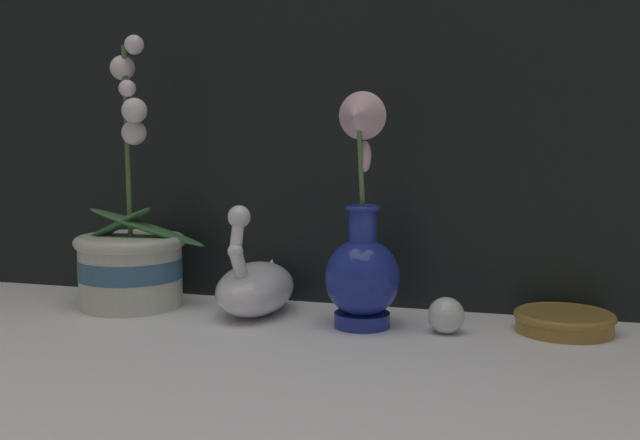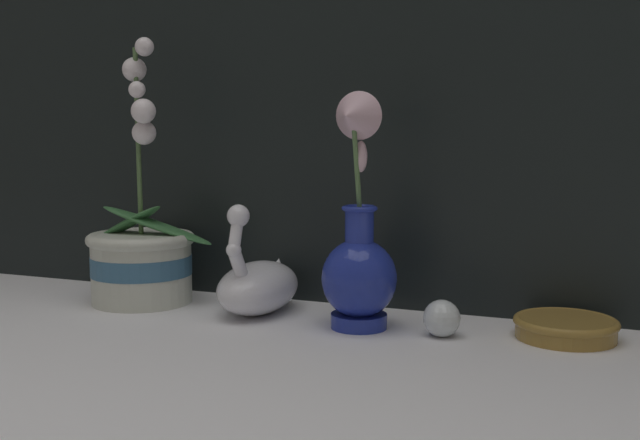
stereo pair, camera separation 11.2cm
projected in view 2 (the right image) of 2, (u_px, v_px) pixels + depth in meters
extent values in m
plane|color=white|center=(309.00, 339.00, 1.03)|extent=(2.80, 2.80, 0.00)
cylinder|color=beige|center=(142.00, 268.00, 1.25)|extent=(0.17, 0.17, 0.12)
cylinder|color=#386689|center=(142.00, 265.00, 1.25)|extent=(0.17, 0.17, 0.03)
torus|color=beige|center=(141.00, 239.00, 1.24)|extent=(0.18, 0.18, 0.02)
cylinder|color=#4C6B3D|center=(138.00, 142.00, 1.22)|extent=(0.01, 0.01, 0.30)
ellipsoid|color=#38703D|center=(157.00, 225.00, 1.23)|extent=(0.20, 0.09, 0.07)
ellipsoid|color=#38703D|center=(127.00, 224.00, 1.25)|extent=(0.15, 0.06, 0.08)
sphere|color=white|center=(144.00, 47.00, 1.20)|extent=(0.03, 0.03, 0.03)
sphere|color=white|center=(134.00, 70.00, 1.22)|extent=(0.04, 0.04, 0.04)
sphere|color=white|center=(137.00, 90.00, 1.19)|extent=(0.03, 0.03, 0.03)
sphere|color=white|center=(143.00, 111.00, 1.19)|extent=(0.04, 0.04, 0.04)
sphere|color=white|center=(144.00, 133.00, 1.21)|extent=(0.04, 0.04, 0.04)
ellipsoid|color=white|center=(258.00, 288.00, 1.17)|extent=(0.11, 0.18, 0.08)
cone|color=white|center=(277.00, 272.00, 1.24)|extent=(0.05, 0.07, 0.07)
cylinder|color=white|center=(238.00, 265.00, 1.11)|extent=(0.02, 0.05, 0.06)
sphere|color=white|center=(234.00, 250.00, 1.09)|extent=(0.02, 0.02, 0.02)
cylinder|color=white|center=(236.00, 233.00, 1.10)|extent=(0.02, 0.03, 0.05)
sphere|color=white|center=(238.00, 216.00, 1.10)|extent=(0.03, 0.03, 0.03)
cylinder|color=navy|center=(359.00, 321.00, 1.09)|extent=(0.08, 0.08, 0.02)
ellipsoid|color=navy|center=(359.00, 278.00, 1.08)|extent=(0.11, 0.11, 0.11)
cylinder|color=navy|center=(359.00, 226.00, 1.07)|extent=(0.04, 0.04, 0.05)
torus|color=navy|center=(360.00, 208.00, 1.07)|extent=(0.05, 0.05, 0.01)
cylinder|color=#567A47|center=(357.00, 169.00, 1.05)|extent=(0.01, 0.03, 0.12)
cone|color=beige|center=(352.00, 116.00, 1.02)|extent=(0.07, 0.06, 0.07)
ellipsoid|color=beige|center=(361.00, 157.00, 1.05)|extent=(0.02, 0.02, 0.04)
sphere|color=silver|center=(442.00, 318.00, 1.04)|extent=(0.05, 0.05, 0.05)
cylinder|color=olive|center=(566.00, 329.00, 1.03)|extent=(0.14, 0.14, 0.03)
torus|color=olive|center=(566.00, 322.00, 1.03)|extent=(0.14, 0.14, 0.01)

